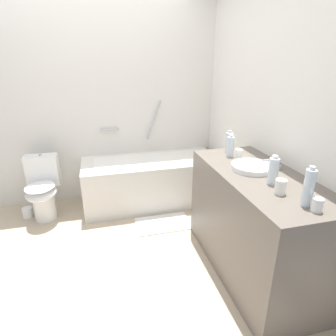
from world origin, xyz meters
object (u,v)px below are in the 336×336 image
(bathtub, at_px, (152,180))
(water_bottle_1, at_px, (309,187))
(water_bottle_2, at_px, (273,171))
(drinking_glass_0, at_px, (280,187))
(sink_basin, at_px, (252,167))
(toilet_paper_roll, at_px, (27,212))
(sink_faucet, at_px, (273,163))
(drinking_glass_1, at_px, (239,155))
(drinking_glass_2, at_px, (317,205))
(water_bottle_0, at_px, (229,142))
(water_bottle_3, at_px, (230,146))
(bath_mat, at_px, (163,224))
(toilet, at_px, (43,189))

(bathtub, relative_size, water_bottle_1, 6.55)
(water_bottle_2, distance_m, drinking_glass_0, 0.17)
(sink_basin, relative_size, toilet_paper_roll, 2.75)
(sink_faucet, relative_size, toilet_paper_roll, 1.26)
(water_bottle_2, relative_size, toilet_paper_roll, 1.74)
(drinking_glass_1, bearing_deg, water_bottle_2, -90.96)
(water_bottle_2, distance_m, drinking_glass_2, 0.41)
(toilet_paper_roll, bearing_deg, drinking_glass_0, -41.04)
(bathtub, bearing_deg, water_bottle_0, -54.85)
(water_bottle_2, height_order, drinking_glass_2, water_bottle_2)
(sink_faucet, distance_m, water_bottle_3, 0.41)
(toilet_paper_roll, bearing_deg, bathtub, 0.54)
(bathtub, xyz_separation_m, bath_mat, (0.01, -0.55, -0.30))
(toilet, height_order, drinking_glass_0, drinking_glass_0)
(drinking_glass_0, bearing_deg, drinking_glass_2, -74.77)
(sink_faucet, height_order, water_bottle_2, water_bottle_2)
(sink_basin, height_order, drinking_glass_0, drinking_glass_0)
(bathtub, xyz_separation_m, water_bottle_1, (0.57, -1.92, 0.71))
(water_bottle_1, bearing_deg, bath_mat, 112.25)
(toilet, xyz_separation_m, sink_basin, (1.83, -1.26, 0.56))
(water_bottle_2, xyz_separation_m, drinking_glass_1, (0.01, 0.52, -0.05))
(bathtub, bearing_deg, bath_mat, -88.45)
(water_bottle_0, xyz_separation_m, drinking_glass_2, (-0.01, -1.16, -0.05))
(sink_faucet, height_order, toilet_paper_roll, sink_faucet)
(sink_basin, bearing_deg, water_bottle_3, 94.50)
(drinking_glass_0, distance_m, toilet_paper_roll, 2.79)
(water_bottle_0, distance_m, toilet_paper_roll, 2.41)
(water_bottle_2, bearing_deg, drinking_glass_1, 89.04)
(bathtub, bearing_deg, toilet_paper_roll, -179.46)
(bathtub, distance_m, water_bottle_2, 1.82)
(toilet, distance_m, toilet_paper_roll, 0.37)
(water_bottle_1, height_order, drinking_glass_1, water_bottle_1)
(water_bottle_1, height_order, bath_mat, water_bottle_1)
(drinking_glass_1, relative_size, bath_mat, 0.16)
(sink_faucet, bearing_deg, water_bottle_3, 122.43)
(water_bottle_0, distance_m, water_bottle_1, 1.08)
(water_bottle_1, xyz_separation_m, drinking_glass_1, (-0.00, 0.85, -0.07))
(water_bottle_2, relative_size, water_bottle_3, 1.04)
(bathtub, distance_m, drinking_glass_1, 1.37)
(toilet, distance_m, water_bottle_1, 2.70)
(water_bottle_3, bearing_deg, sink_faucet, -57.57)
(water_bottle_2, xyz_separation_m, drinking_glass_2, (0.02, -0.41, -0.06))
(water_bottle_2, bearing_deg, toilet, 139.85)
(toilet, distance_m, drinking_glass_2, 2.74)
(sink_basin, height_order, water_bottle_2, water_bottle_2)
(water_bottle_2, height_order, water_bottle_3, water_bottle_2)
(bath_mat, height_order, toilet_paper_roll, toilet_paper_roll)
(bathtub, height_order, water_bottle_2, bathtub)
(bathtub, xyz_separation_m, drinking_glass_0, (0.52, -1.75, 0.64))
(drinking_glass_0, bearing_deg, water_bottle_0, 85.35)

